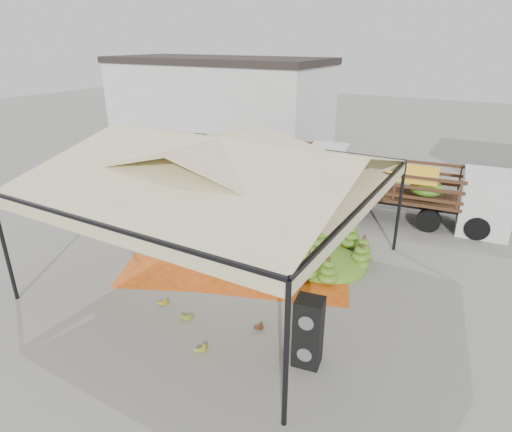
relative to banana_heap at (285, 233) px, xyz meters
The scene contains 17 objects.
ground 2.42m from the banana_heap, 113.36° to the right, with size 90.00×90.00×0.00m, color slate.
canopy_tent 3.53m from the banana_heap, 113.36° to the right, with size 8.10×8.10×4.00m.
building_white 16.26m from the banana_heap, 132.64° to the left, with size 14.30×6.30×5.40m.
tarp_left 2.81m from the banana_heap, 140.51° to the right, with size 4.32×4.12×0.01m, color orange.
tarp_right 1.01m from the banana_heap, 72.19° to the right, with size 4.13×4.34×0.01m, color orange.
banana_heap is the anchor object (origin of this frame).
hand_yellow_a 4.64m from the banana_heap, 108.09° to the right, with size 0.50×0.41×0.23m, color #BA9025.
hand_yellow_b 5.38m from the banana_heap, 84.43° to the right, with size 0.50×0.41×0.23m, color gold.
hand_red_a 4.22m from the banana_heap, 72.68° to the right, with size 0.44×0.36×0.20m, color #5B2D14.
hand_red_b 5.23m from the banana_heap, 57.71° to the right, with size 0.41×0.34×0.19m, color #551613.
hand_green 4.58m from the banana_heap, 96.03° to the right, with size 0.48×0.39×0.22m, color #466F17.
hanging_bunches 3.32m from the banana_heap, 135.35° to the right, with size 3.24×0.24×0.20m.
speaker_stack 5.26m from the banana_heap, 58.14° to the right, with size 0.65×0.59×1.58m.
banana_leaves 5.11m from the banana_heap, 155.77° to the right, with size 0.96×1.36×3.70m, color #23761F, non-canonical shape.
vendor 3.12m from the banana_heap, 115.12° to the left, with size 0.71×0.47×1.94m, color gray.
truck_left 6.49m from the banana_heap, 117.16° to the left, with size 6.35×3.35×2.08m.
truck_right 5.96m from the banana_heap, 54.97° to the left, with size 6.36×2.72×2.12m.
Camera 1 is at (6.44, -9.17, 6.43)m, focal length 30.00 mm.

